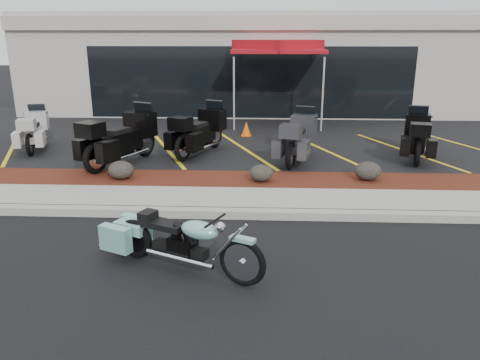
{
  "coord_description": "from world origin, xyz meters",
  "views": [
    {
      "loc": [
        0.45,
        -7.04,
        3.18
      ],
      "look_at": [
        0.07,
        1.2,
        0.62
      ],
      "focal_mm": 35.0,
      "sensor_mm": 36.0,
      "label": 1
    }
  ],
  "objects_px": {
    "hero_cruiser": "(242,255)",
    "traffic_cone": "(246,129)",
    "touring_white": "(39,124)",
    "popup_canopy": "(278,48)"
  },
  "relations": [
    {
      "from": "hero_cruiser",
      "to": "traffic_cone",
      "type": "bearing_deg",
      "value": 116.32
    },
    {
      "from": "hero_cruiser",
      "to": "touring_white",
      "type": "relative_size",
      "value": 1.26
    },
    {
      "from": "hero_cruiser",
      "to": "popup_canopy",
      "type": "xyz_separation_m",
      "value": [
        0.76,
        11.32,
        2.32
      ]
    },
    {
      "from": "traffic_cone",
      "to": "touring_white",
      "type": "bearing_deg",
      "value": -166.21
    },
    {
      "from": "touring_white",
      "to": "traffic_cone",
      "type": "height_order",
      "value": "touring_white"
    },
    {
      "from": "hero_cruiser",
      "to": "traffic_cone",
      "type": "xyz_separation_m",
      "value": [
        -0.25,
        8.97,
        -0.07
      ]
    },
    {
      "from": "traffic_cone",
      "to": "popup_canopy",
      "type": "xyz_separation_m",
      "value": [
        1.01,
        2.35,
        2.39
      ]
    },
    {
      "from": "hero_cruiser",
      "to": "touring_white",
      "type": "xyz_separation_m",
      "value": [
        -6.18,
        7.51,
        0.29
      ]
    },
    {
      "from": "traffic_cone",
      "to": "popup_canopy",
      "type": "distance_m",
      "value": 3.5
    },
    {
      "from": "touring_white",
      "to": "traffic_cone",
      "type": "distance_m",
      "value": 6.12
    }
  ]
}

